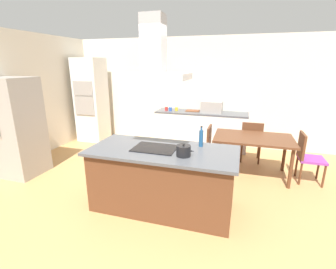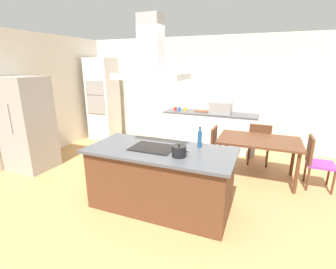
{
  "view_description": "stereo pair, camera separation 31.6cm",
  "coord_description": "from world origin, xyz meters",
  "views": [
    {
      "loc": [
        1.0,
        -3.02,
        2.04
      ],
      "look_at": [
        -0.05,
        0.4,
        1.0
      ],
      "focal_mm": 25.94,
      "sensor_mm": 36.0,
      "label": 1
    },
    {
      "loc": [
        1.3,
        -2.91,
        2.04
      ],
      "look_at": [
        -0.05,
        0.4,
        1.0
      ],
      "focal_mm": 25.94,
      "sensor_mm": 36.0,
      "label": 2
    }
  ],
  "objects": [
    {
      "name": "ground",
      "position": [
        0.0,
        1.5,
        0.0
      ],
      "size": [
        16.0,
        16.0,
        0.0
      ],
      "primitive_type": "plane",
      "color": "tan"
    },
    {
      "name": "wall_back",
      "position": [
        0.0,
        3.25,
        1.35
      ],
      "size": [
        7.2,
        0.1,
        2.7
      ],
      "primitive_type": "cube",
      "color": "beige",
      "rests_on": "ground"
    },
    {
      "name": "wall_left",
      "position": [
        -3.45,
        1.0,
        1.35
      ],
      "size": [
        0.1,
        8.8,
        2.7
      ],
      "primitive_type": "cube",
      "color": "beige",
      "rests_on": "ground"
    },
    {
      "name": "kitchen_island",
      "position": [
        0.0,
        0.0,
        0.45
      ],
      "size": [
        2.06,
        0.97,
        0.9
      ],
      "color": "#59331E",
      "rests_on": "ground"
    },
    {
      "name": "cooktop",
      "position": [
        -0.11,
        0.0,
        0.91
      ],
      "size": [
        0.6,
        0.44,
        0.01
      ],
      "primitive_type": "cube",
      "color": "black",
      "rests_on": "kitchen_island"
    },
    {
      "name": "tea_kettle",
      "position": [
        0.34,
        -0.16,
        0.97
      ],
      "size": [
        0.24,
        0.19,
        0.17
      ],
      "color": "black",
      "rests_on": "kitchen_island"
    },
    {
      "name": "olive_oil_bottle",
      "position": [
        0.48,
        0.28,
        1.03
      ],
      "size": [
        0.06,
        0.06,
        0.3
      ],
      "color": "navy",
      "rests_on": "kitchen_island"
    },
    {
      "name": "back_counter",
      "position": [
        0.06,
        2.88,
        0.45
      ],
      "size": [
        2.25,
        0.62,
        0.9
      ],
      "color": "silver",
      "rests_on": "ground"
    },
    {
      "name": "countertop_microwave",
      "position": [
        0.31,
        2.88,
        1.04
      ],
      "size": [
        0.5,
        0.38,
        0.28
      ],
      "primitive_type": "cube",
      "color": "#9E9993",
      "rests_on": "back_counter"
    },
    {
      "name": "coffee_mug_red",
      "position": [
        -0.83,
        2.82,
        0.95
      ],
      "size": [
        0.08,
        0.08,
        0.09
      ],
      "primitive_type": "cylinder",
      "color": "red",
      "rests_on": "back_counter"
    },
    {
      "name": "coffee_mug_blue",
      "position": [
        -0.72,
        2.8,
        0.95
      ],
      "size": [
        0.08,
        0.08,
        0.09
      ],
      "primitive_type": "cylinder",
      "color": "#2D56B2",
      "rests_on": "back_counter"
    },
    {
      "name": "coffee_mug_yellow",
      "position": [
        -0.57,
        2.85,
        0.95
      ],
      "size": [
        0.08,
        0.08,
        0.09
      ],
      "primitive_type": "cylinder",
      "color": "gold",
      "rests_on": "back_counter"
    },
    {
      "name": "cutting_board",
      "position": [
        -0.17,
        2.93,
        0.91
      ],
      "size": [
        0.34,
        0.24,
        0.02
      ],
      "primitive_type": "cube",
      "color": "brown",
      "rests_on": "back_counter"
    },
    {
      "name": "wall_oven_stack",
      "position": [
        -2.9,
        2.65,
        1.1
      ],
      "size": [
        0.7,
        0.66,
        2.2
      ],
      "color": "silver",
      "rests_on": "ground"
    },
    {
      "name": "refrigerator",
      "position": [
        -2.98,
        0.32,
        0.91
      ],
      "size": [
        0.8,
        0.73,
        1.82
      ],
      "color": "#9E9993",
      "rests_on": "ground"
    },
    {
      "name": "dining_table",
      "position": [
        1.26,
        1.52,
        0.67
      ],
      "size": [
        1.4,
        0.9,
        0.75
      ],
      "color": "#59331E",
      "rests_on": "ground"
    },
    {
      "name": "chair_facing_back_wall",
      "position": [
        1.26,
        2.19,
        0.51
      ],
      "size": [
        0.42,
        0.42,
        0.89
      ],
      "color": "purple",
      "rests_on": "ground"
    },
    {
      "name": "chair_at_left_end",
      "position": [
        0.34,
        1.52,
        0.51
      ],
      "size": [
        0.42,
        0.42,
        0.89
      ],
      "color": "purple",
      "rests_on": "ground"
    },
    {
      "name": "chair_at_right_end",
      "position": [
        2.17,
        1.52,
        0.51
      ],
      "size": [
        0.42,
        0.42,
        0.89
      ],
      "color": "purple",
      "rests_on": "ground"
    },
    {
      "name": "range_hood",
      "position": [
        -0.11,
        0.0,
        2.1
      ],
      "size": [
        0.9,
        0.55,
        0.78
      ],
      "color": "#ADADB2"
    }
  ]
}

